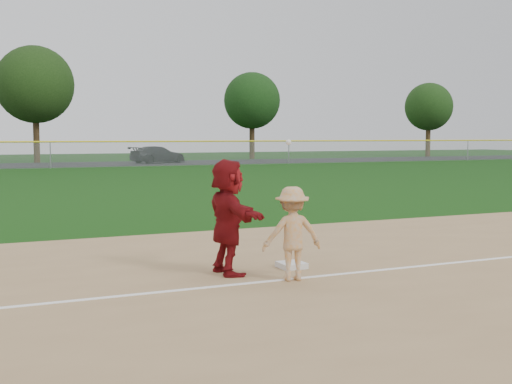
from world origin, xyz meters
name	(u,v)px	position (x,y,z in m)	size (l,w,h in m)	color
ground	(289,270)	(0.00, 0.00, 0.00)	(160.00, 160.00, 0.00)	#103A0B
foul_line	(310,277)	(0.00, -0.80, 0.03)	(60.00, 0.10, 0.01)	white
parking_asphalt	(43,165)	(0.00, 46.00, 0.01)	(120.00, 10.00, 0.01)	black
first_base	(292,265)	(0.07, 0.04, 0.07)	(0.46, 0.46, 0.10)	silver
base_runner	(228,217)	(-1.18, 0.03, 1.03)	(1.87, 0.59, 2.01)	maroon
car_right	(158,155)	(9.88, 46.07, 0.76)	(2.10, 5.17, 1.50)	black
first_base_play	(292,233)	(-0.37, -0.84, 0.81)	(1.10, 0.79, 2.35)	#A9A9AC
outfield_fence	(50,142)	(0.00, 40.00, 1.96)	(110.00, 0.12, 110.00)	#999EA0
tree_2	(35,85)	(0.00, 51.50, 7.06)	(7.00, 7.00, 10.58)	#322312
tree_3	(252,101)	(22.00, 52.80, 6.16)	(6.00, 6.00, 9.19)	#312211
tree_4	(429,107)	(44.00, 51.20, 5.85)	(5.60, 5.60, 8.67)	#3C2A15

